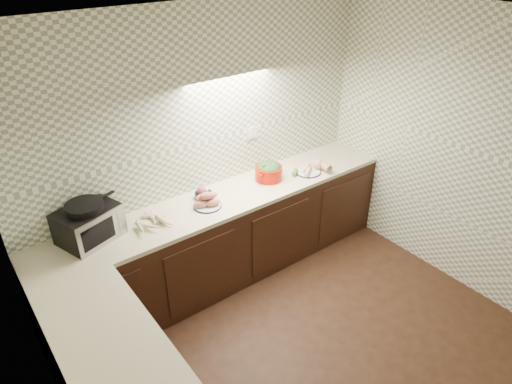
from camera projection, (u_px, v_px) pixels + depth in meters
room at (353, 197)px, 2.85m from camera, size 3.60×3.60×2.60m
counter at (211, 318)px, 3.55m from camera, size 3.60×3.60×0.90m
toaster_oven at (88, 222)px, 3.63m from camera, size 0.55×0.48×0.33m
parsnip_pile at (147, 223)px, 3.85m from camera, size 0.30×0.36×0.07m
sweet_potato_plate at (207, 201)px, 4.10m from camera, size 0.27×0.26×0.15m
onion_bowl at (203, 194)px, 4.23m from camera, size 0.16×0.16×0.13m
dutch_oven at (269, 171)px, 4.53m from camera, size 0.34×0.34×0.19m
veg_plate at (312, 168)px, 4.70m from camera, size 0.41×0.28×0.12m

